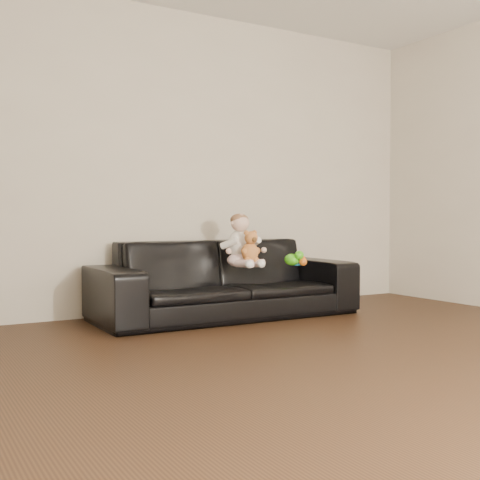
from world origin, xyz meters
TOP-DOWN VIEW (x-y plane):
  - floor at (0.00, 0.00)m, footprint 5.50×5.50m
  - wall_back at (0.00, 2.75)m, footprint 5.00×0.00m
  - sofa at (0.21, 2.25)m, footprint 2.14×0.85m
  - baby at (0.29, 2.14)m, footprint 0.33×0.39m
  - teddy_bear at (0.30, 2.00)m, footprint 0.16×0.16m
  - toy_green at (0.75, 2.08)m, footprint 0.14×0.16m
  - toy_rattle at (0.81, 2.00)m, footprint 0.08×0.08m
  - toy_blue_disc at (0.81, 2.09)m, footprint 0.10×0.10m

SIDE VIEW (x-z plane):
  - floor at x=0.00m, z-range 0.00..0.00m
  - sofa at x=0.21m, z-range 0.00..0.63m
  - toy_blue_disc at x=0.81m, z-range 0.41..0.42m
  - toy_rattle at x=0.81m, z-range 0.41..0.48m
  - toy_green at x=0.75m, z-range 0.41..0.51m
  - teddy_bear at x=0.30m, z-range 0.45..0.71m
  - baby at x=0.29m, z-range 0.39..0.82m
  - wall_back at x=0.00m, z-range -1.20..3.80m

